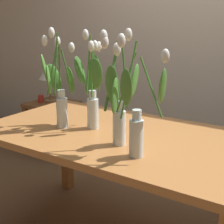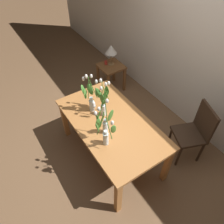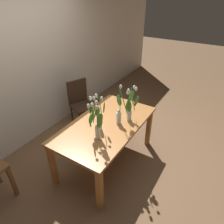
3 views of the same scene
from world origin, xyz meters
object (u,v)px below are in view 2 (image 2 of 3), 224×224
at_px(tulip_vase_1, 104,101).
at_px(pillar_candle, 106,63).
at_px(table_lamp, 111,50).
at_px(tulip_vase_2, 104,122).
at_px(dining_table, 111,127).
at_px(tulip_vase_3, 105,133).
at_px(tulip_vase_0, 90,97).
at_px(dining_chair, 195,131).
at_px(side_table, 111,71).

distance_m(tulip_vase_1, pillar_candle, 1.57).
bearing_deg(table_lamp, tulip_vase_2, -35.89).
height_order(dining_table, pillar_candle, dining_table).
bearing_deg(tulip_vase_3, table_lamp, 144.70).
bearing_deg(tulip_vase_2, pillar_candle, 147.18).
distance_m(tulip_vase_0, dining_chair, 1.52).
height_order(tulip_vase_0, side_table, tulip_vase_0).
height_order(tulip_vase_2, side_table, tulip_vase_2).
xyz_separation_m(tulip_vase_0, side_table, (-1.01, 0.99, -0.53)).
xyz_separation_m(tulip_vase_2, side_table, (-1.48, 1.07, -0.53)).
relative_size(side_table, table_lamp, 1.38).
bearing_deg(tulip_vase_0, tulip_vase_3, -14.84).
height_order(tulip_vase_1, dining_chair, tulip_vase_1).
xyz_separation_m(tulip_vase_3, table_lamp, (-1.65, 1.17, -0.10)).
bearing_deg(tulip_vase_3, side_table, 144.63).
bearing_deg(dining_chair, tulip_vase_0, -131.64).
xyz_separation_m(dining_chair, pillar_candle, (-2.07, -0.16, 0.06)).
relative_size(dining_table, tulip_vase_1, 2.78).
bearing_deg(tulip_vase_0, dining_chair, 48.36).
distance_m(tulip_vase_1, dining_chair, 1.35).
relative_size(tulip_vase_0, tulip_vase_1, 1.02).
relative_size(tulip_vase_0, pillar_candle, 7.82).
bearing_deg(tulip_vase_2, tulip_vase_3, -28.24).
bearing_deg(tulip_vase_0, dining_table, 15.11).
xyz_separation_m(side_table, table_lamp, (-0.03, 0.02, 0.42)).
bearing_deg(side_table, pillar_candle, -147.11).
relative_size(tulip_vase_0, tulip_vase_3, 1.02).
bearing_deg(tulip_vase_1, tulip_vase_3, -30.59).
bearing_deg(tulip_vase_2, tulip_vase_0, 169.44).
bearing_deg(tulip_vase_3, pillar_candle, 147.53).
height_order(side_table, table_lamp, table_lamp).
height_order(tulip_vase_3, table_lamp, tulip_vase_3).
bearing_deg(tulip_vase_0, tulip_vase_2, -10.56).
bearing_deg(dining_chair, side_table, -176.96).
height_order(dining_table, tulip_vase_0, tulip_vase_0).
height_order(table_lamp, pillar_candle, table_lamp).
bearing_deg(pillar_candle, tulip_vase_2, -32.82).
bearing_deg(tulip_vase_1, side_table, 142.98).
height_order(tulip_vase_3, pillar_candle, tulip_vase_3).
relative_size(tulip_vase_2, side_table, 1.07).
relative_size(tulip_vase_2, table_lamp, 1.48).
bearing_deg(tulip_vase_3, dining_table, 134.91).
bearing_deg(side_table, tulip_vase_2, -35.98).
xyz_separation_m(dining_chair, side_table, (-1.98, -0.10, -0.09)).
relative_size(table_lamp, pillar_candle, 5.31).
relative_size(tulip_vase_0, side_table, 1.07).
xyz_separation_m(tulip_vase_0, pillar_candle, (-1.10, 0.93, -0.38)).
bearing_deg(table_lamp, dining_table, -33.18).
bearing_deg(side_table, tulip_vase_3, -35.37).
bearing_deg(dining_table, tulip_vase_2, -56.91).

